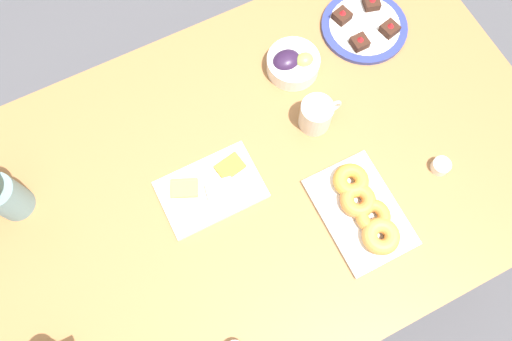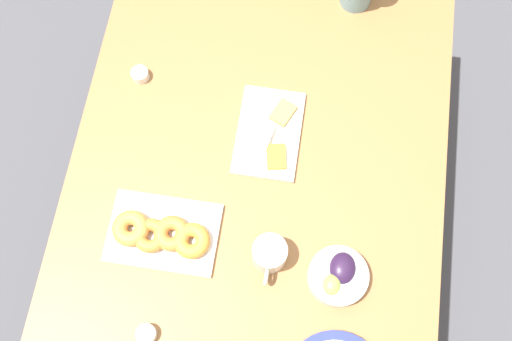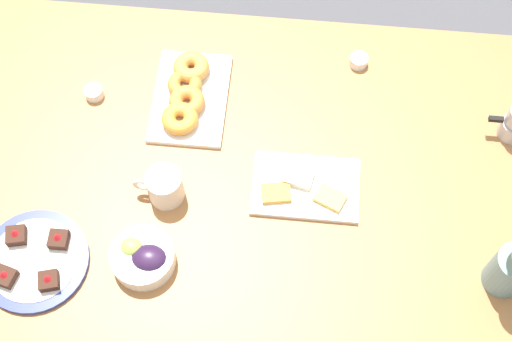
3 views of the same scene
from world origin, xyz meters
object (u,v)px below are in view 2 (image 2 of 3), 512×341
coffee_mug (269,254)px  cheese_platter (269,133)px  dining_table (256,185)px  croissant_platter (162,234)px  grape_bowl (338,276)px  jam_cup_berry (140,74)px  jam_cup_honey (146,334)px

coffee_mug → cheese_platter: size_ratio=0.47×
dining_table → croissant_platter: size_ratio=5.68×
grape_bowl → croissant_platter: bearing=-94.8°
cheese_platter → jam_cup_berry: size_ratio=5.42×
cheese_platter → jam_cup_honey: (0.56, -0.22, 0.01)m
croissant_platter → jam_cup_honey: size_ratio=5.86×
cheese_platter → jam_cup_berry: cheese_platter is taller
dining_table → cheese_platter: 0.15m
cheese_platter → coffee_mug: bearing=8.2°
dining_table → grape_bowl: (0.24, 0.24, 0.12)m
grape_bowl → jam_cup_honey: 0.49m
croissant_platter → grape_bowl: bearing=85.2°
grape_bowl → cheese_platter: (-0.36, -0.22, -0.02)m
coffee_mug → croissant_platter: coffee_mug is taller
dining_table → croissant_platter: croissant_platter is taller
dining_table → coffee_mug: size_ratio=13.18×
grape_bowl → jam_cup_honey: bearing=-64.8°
coffee_mug → jam_cup_berry: coffee_mug is taller
coffee_mug → croissant_platter: 0.28m
coffee_mug → jam_cup_honey: 0.35m
dining_table → grape_bowl: bearing=45.6°
coffee_mug → grape_bowl: size_ratio=0.82×
jam_cup_honey → cheese_platter: bearing=158.9°
croissant_platter → jam_cup_honey: croissant_platter is taller
jam_cup_berry → coffee_mug: bearing=43.7°
coffee_mug → grape_bowl: coffee_mug is taller
dining_table → cheese_platter: size_ratio=6.15×
cheese_platter → jam_cup_honey: size_ratio=5.42×
dining_table → cheese_platter: bearing=171.5°
croissant_platter → jam_cup_berry: croissant_platter is taller
jam_cup_berry → dining_table: bearing=56.7°
coffee_mug → cheese_platter: bearing=-171.8°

